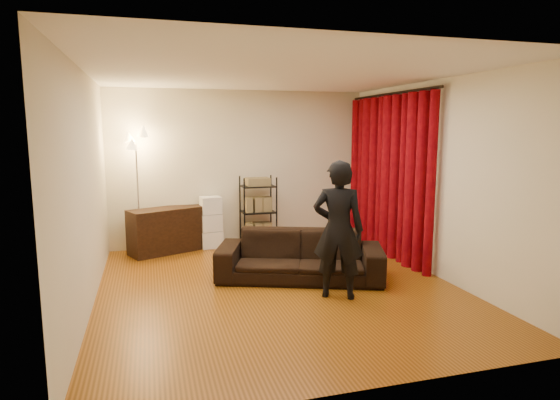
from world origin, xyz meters
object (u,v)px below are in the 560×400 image
object	(u,v)px
person	(338,230)
media_cabinet	(168,230)
sofa	(300,256)
floor_lamp	(138,193)
storage_boxes	(211,222)
wire_shelf	(258,212)

from	to	relation	value
person	media_cabinet	xyz separation A→B (m)	(-1.88, 2.74, -0.47)
sofa	floor_lamp	distance (m)	2.94
sofa	person	bearing A→B (deg)	-53.97
person	media_cabinet	world-z (taller)	person
media_cabinet	storage_boxes	world-z (taller)	storage_boxes
storage_boxes	person	bearing A→B (deg)	-67.71
wire_shelf	storage_boxes	bearing A→B (deg)	147.87
sofa	storage_boxes	xyz separation A→B (m)	(-0.93, 2.04, 0.12)
wire_shelf	sofa	bearing A→B (deg)	-106.93
sofa	wire_shelf	world-z (taller)	wire_shelf
sofa	person	distance (m)	0.96
storage_boxes	floor_lamp	size ratio (longest dim) A/B	0.44
person	wire_shelf	size ratio (longest dim) A/B	1.36
wire_shelf	floor_lamp	xyz separation A→B (m)	(-1.98, 0.04, 0.39)
storage_boxes	floor_lamp	bearing A→B (deg)	-174.56
person	media_cabinet	size ratio (longest dim) A/B	1.32
sofa	wire_shelf	distance (m)	1.91
sofa	media_cabinet	distance (m)	2.56
person	wire_shelf	xyz separation A→B (m)	(-0.37, 2.67, -0.22)
media_cabinet	wire_shelf	xyz separation A→B (m)	(1.52, -0.07, 0.24)
wire_shelf	floor_lamp	bearing A→B (deg)	157.61
media_cabinet	wire_shelf	world-z (taller)	wire_shelf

